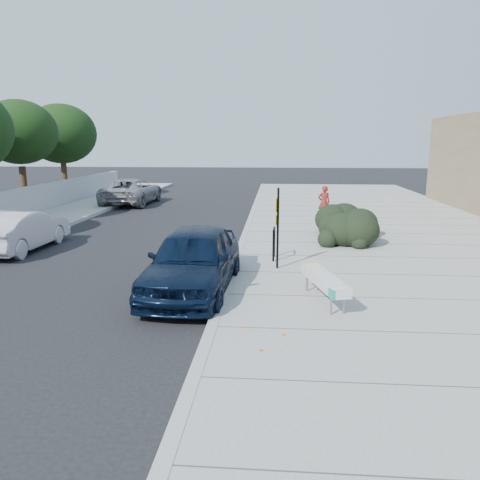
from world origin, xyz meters
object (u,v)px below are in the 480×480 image
(suv_silver, at_px, (132,191))
(bike_rack, at_px, (274,240))
(sedan_navy, at_px, (193,260))
(pedestrian, at_px, (324,203))
(bench, at_px, (324,280))
(wagon_silver, at_px, (22,230))
(sign_post, at_px, (277,223))

(suv_silver, bearing_deg, bike_rack, 123.15)
(sedan_navy, bearing_deg, pedestrian, 71.08)
(bench, height_order, bike_rack, bike_rack)
(bench, height_order, wagon_silver, wagon_silver)
(bench, bearing_deg, wagon_silver, 138.36)
(pedestrian, bearing_deg, sedan_navy, 60.50)
(bike_rack, distance_m, sedan_navy, 3.53)
(bike_rack, relative_size, wagon_silver, 0.23)
(sedan_navy, height_order, wagon_silver, sedan_navy)
(bike_rack, bearing_deg, pedestrian, 75.71)
(sign_post, height_order, wagon_silver, sign_post)
(bench, relative_size, bike_rack, 2.24)
(pedestrian, bearing_deg, wagon_silver, 23.05)
(suv_silver, bearing_deg, sign_post, 121.49)
(wagon_silver, distance_m, pedestrian, 12.73)
(wagon_silver, distance_m, suv_silver, 12.49)
(bike_rack, distance_m, wagon_silver, 8.74)
(sign_post, xyz_separation_m, sedan_navy, (-2.06, -1.86, -0.64))
(wagon_silver, height_order, suv_silver, suv_silver)
(bench, relative_size, sign_post, 0.94)
(sign_post, distance_m, suv_silver, 17.15)
(sign_post, xyz_separation_m, suv_silver, (-8.76, 14.73, -0.69))
(bench, distance_m, suv_silver, 20.08)
(sign_post, distance_m, wagon_silver, 9.07)
(sedan_navy, xyz_separation_m, wagon_silver, (-6.70, 4.10, -0.12))
(pedestrian, bearing_deg, suv_silver, -36.49)
(bike_rack, distance_m, suv_silver, 16.17)
(bench, bearing_deg, pedestrian, 70.07)
(bike_rack, height_order, suv_silver, suv_silver)
(sedan_navy, height_order, suv_silver, sedan_navy)
(suv_silver, distance_m, pedestrian, 12.42)
(bench, distance_m, wagon_silver, 11.03)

